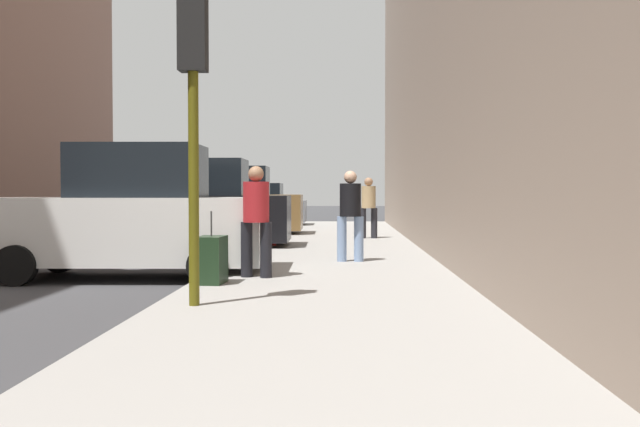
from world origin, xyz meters
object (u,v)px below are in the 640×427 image
Objects in this scene: fire_hydrant at (271,231)px; pedestrian_in_red_jacket at (256,215)px; parked_bronze_suv at (230,205)px; pedestrian_in_jeans at (350,211)px; parked_white_van at (131,218)px; parked_gray_coupe at (254,207)px; parked_black_suv at (196,209)px; traffic_light at (193,80)px; rolling_suitcase at (211,260)px; pedestrian_in_tan_coat at (369,204)px.

pedestrian_in_red_jacket is (0.43, -6.50, 0.61)m from fire_hydrant.
parked_bronze_suv is 9.57m from pedestrian_in_jeans.
parked_white_van is 1.11× the size of parked_gray_coupe.
parked_black_suv is at bearing -90.00° from parked_bronze_suv.
parked_gray_coupe is (0.00, 16.30, -0.18)m from parked_white_van.
traffic_light is at bearing -78.34° from parked_black_suv.
traffic_light is 3.46× the size of rolling_suitcase.
parked_bronze_suv is (0.00, 10.40, 0.00)m from parked_white_van.
parked_bronze_suv is 4.79m from pedestrian_in_tan_coat.
parked_bronze_suv reaches higher than fire_hydrant.
rolling_suitcase is at bearing -90.92° from fire_hydrant.
pedestrian_in_tan_coat is at bearing -62.10° from parked_gray_coupe.
pedestrian_in_red_jacket and pedestrian_in_jeans have the same top height.
rolling_suitcase is (1.69, -18.01, -0.36)m from parked_gray_coupe.
pedestrian_in_jeans is at bearing -75.88° from parked_gray_coupe.
pedestrian_in_jeans is at bearing -67.23° from parked_bronze_suv.
parked_gray_coupe is 17.41m from pedestrian_in_red_jacket.
pedestrian_in_tan_coat is at bearing 75.44° from rolling_suitcase.
parked_gray_coupe is 1.17× the size of traffic_light.
parked_black_suv is at bearing 109.63° from pedestrian_in_red_jacket.
traffic_light is 2.11× the size of pedestrian_in_jeans.
parked_bronze_suv is at bearing 90.00° from parked_white_van.
parked_bronze_suv is at bearing 97.93° from rolling_suitcase.
parked_white_van is 2.72× the size of pedestrian_in_red_jacket.
pedestrian_in_tan_coat reaches higher than rolling_suitcase.
parked_white_van and parked_black_suv have the same top height.
parked_black_suv and parked_bronze_suv have the same top height.
parked_white_van is at bearing -90.00° from parked_black_suv.
fire_hydrant is (1.80, 5.55, -0.54)m from parked_white_van.
parked_white_van is 16.30m from parked_gray_coupe.
parked_bronze_suv is 12.24m from rolling_suitcase.
traffic_light is at bearing -89.69° from fire_hydrant.
parked_bronze_suv reaches higher than pedestrian_in_red_jacket.
fire_hydrant is 9.48m from traffic_light.
parked_white_van is 5.86m from fire_hydrant.
parked_bronze_suv reaches higher than pedestrian_in_tan_coat.
parked_white_van is 4.47× the size of rolling_suitcase.
parked_white_van is at bearing -90.00° from parked_gray_coupe.
pedestrian_in_tan_coat is (4.27, 2.92, 0.07)m from parked_black_suv.
fire_hydrant is 0.20× the size of traffic_light.
parked_gray_coupe is 5.97× the size of fire_hydrant.
parked_bronze_suv is 6.59× the size of fire_hydrant.
pedestrian_in_red_jacket is (2.24, -11.36, 0.07)m from parked_bronze_suv.
traffic_light reaches higher than pedestrian_in_tan_coat.
parked_black_suv is at bearing 90.00° from parked_white_van.
parked_black_suv is 2.71× the size of pedestrian_in_tan_coat.
parked_black_suv reaches higher than pedestrian_in_tan_coat.
parked_black_suv is at bearing -90.00° from parked_gray_coupe.
pedestrian_in_red_jacket is (0.38, 2.70, -1.65)m from traffic_light.
fire_hydrant is at bearing 115.57° from pedestrian_in_jeans.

